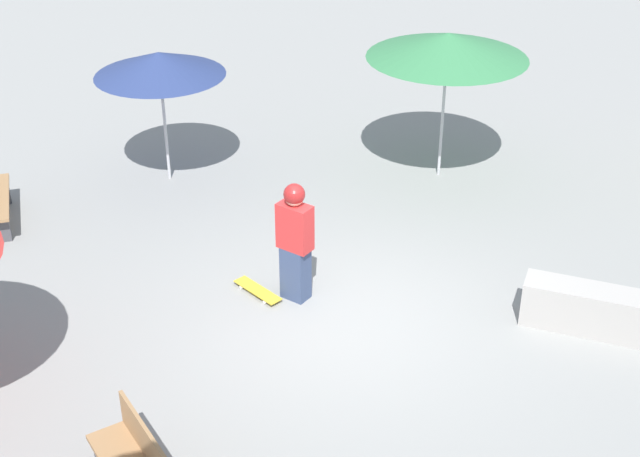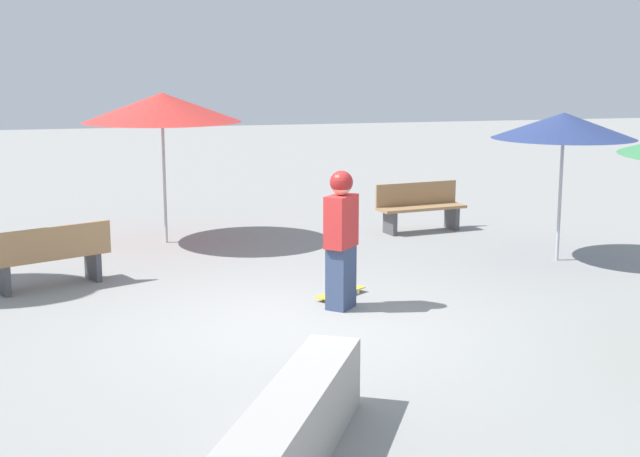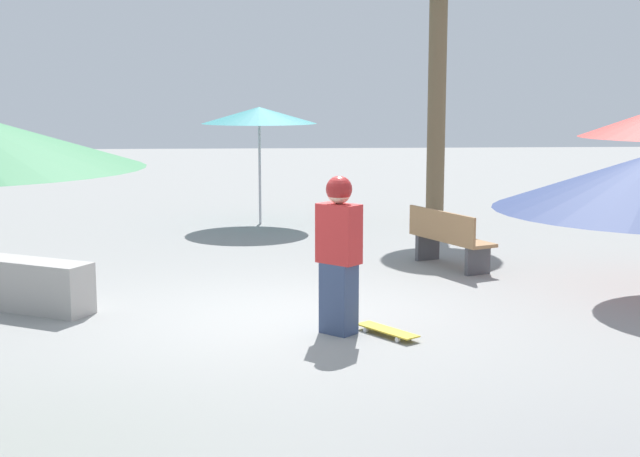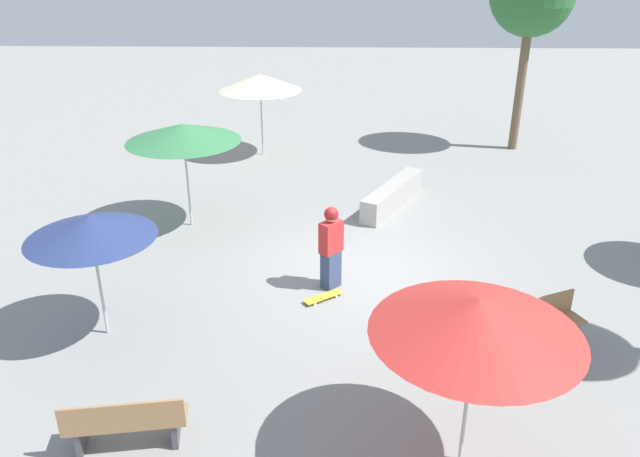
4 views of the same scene
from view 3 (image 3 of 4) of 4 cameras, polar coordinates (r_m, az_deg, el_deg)
ground_plane at (r=10.28m, az=-2.39°, el=-5.77°), size 60.00×60.00×0.00m
skater_main at (r=9.47m, az=1.21°, el=-1.34°), size 0.50×0.49×1.70m
skateboard at (r=9.58m, az=4.32°, el=-6.53°), size 0.63×0.77×0.07m
bench_near at (r=13.23m, az=8.23°, el=-0.67°), size 1.06×1.64×0.85m
shade_umbrella_teal at (r=17.28m, az=-3.92°, el=7.23°), size 2.22×2.22×2.27m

